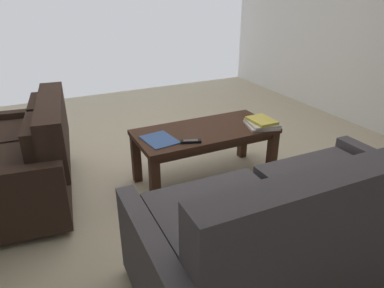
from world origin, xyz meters
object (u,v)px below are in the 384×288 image
sofa_main (292,228)px  loveseat_near (19,160)px  tv_remote (190,142)px  loose_magazine (160,140)px  coffee_table (205,137)px  book_stack (262,123)px

sofa_main → loveseat_near: (1.33, -1.60, -0.03)m
loveseat_near → tv_remote: loveseat_near is taller
loveseat_near → loose_magazine: loveseat_near is taller
loveseat_near → coffee_table: (-1.44, 0.36, 0.06)m
coffee_table → book_stack: 0.50m
loveseat_near → coffee_table: 1.49m
tv_remote → loose_magazine: tv_remote is taller
coffee_table → tv_remote: (0.23, 0.19, 0.08)m
sofa_main → loveseat_near: size_ratio=1.26×
loveseat_near → coffee_table: loveseat_near is taller
coffee_table → book_stack: book_stack is taller
sofa_main → book_stack: bearing=-118.0°
book_stack → tv_remote: bearing=3.4°
sofa_main → book_stack: (-0.58, -1.09, 0.14)m
loose_magazine → sofa_main: bearing=97.4°
sofa_main → coffee_table: size_ratio=1.45×
coffee_table → book_stack: bearing=162.4°
loveseat_near → book_stack: loveseat_near is taller
sofa_main → coffee_table: bearing=-95.1°
tv_remote → loose_magazine: (0.19, -0.15, -0.01)m
book_stack → tv_remote: book_stack is taller
coffee_table → loose_magazine: 0.43m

